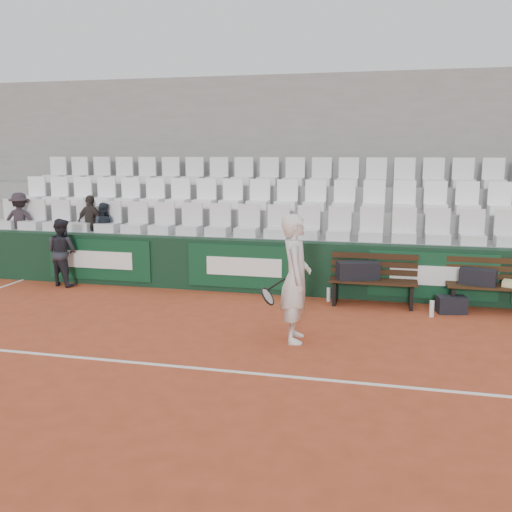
{
  "coord_description": "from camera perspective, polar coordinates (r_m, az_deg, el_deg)",
  "views": [
    {
      "loc": [
        2.46,
        -6.35,
        2.65
      ],
      "look_at": [
        0.37,
        2.4,
        1.0
      ],
      "focal_mm": 40.0,
      "sensor_mm": 36.0,
      "label": 1
    }
  ],
  "objects": [
    {
      "name": "ground",
      "position": [
        7.3,
        -7.36,
        -10.97
      ],
      "size": [
        80.0,
        80.0,
        0.0
      ],
      "primitive_type": "plane",
      "color": "#AD4527",
      "rests_on": "ground"
    },
    {
      "name": "court_baseline",
      "position": [
        7.3,
        -7.36,
        -10.94
      ],
      "size": [
        18.0,
        0.06,
        0.01
      ],
      "primitive_type": "cube",
      "color": "white",
      "rests_on": "ground"
    },
    {
      "name": "back_barrier",
      "position": [
        10.82,
        0.39,
        -1.05
      ],
      "size": [
        18.0,
        0.34,
        1.0
      ],
      "color": "#10301D",
      "rests_on": "ground"
    },
    {
      "name": "grandstand_tier_front",
      "position": [
        11.45,
        0.77,
        -0.43
      ],
      "size": [
        18.0,
        0.95,
        1.0
      ],
      "primitive_type": "cube",
      "color": "gray",
      "rests_on": "ground"
    },
    {
      "name": "grandstand_tier_mid",
      "position": [
        12.32,
        1.74,
        1.41
      ],
      "size": [
        18.0,
        0.95,
        1.45
      ],
      "primitive_type": "cube",
      "color": "gray",
      "rests_on": "ground"
    },
    {
      "name": "grandstand_tier_back",
      "position": [
        13.21,
        2.59,
        3.0
      ],
      "size": [
        18.0,
        0.95,
        1.9
      ],
      "primitive_type": "cube",
      "color": "gray",
      "rests_on": "ground"
    },
    {
      "name": "grandstand_rear_wall",
      "position": [
        13.72,
        3.13,
        8.51
      ],
      "size": [
        18.0,
        0.3,
        4.4
      ],
      "primitive_type": "cube",
      "color": "gray",
      "rests_on": "ground"
    },
    {
      "name": "seat_row_front",
      "position": [
        11.15,
        0.59,
        3.52
      ],
      "size": [
        11.9,
        0.44,
        0.63
      ],
      "primitive_type": "cube",
      "color": "silver",
      "rests_on": "grandstand_tier_front"
    },
    {
      "name": "seat_row_mid",
      "position": [
        12.03,
        1.6,
        6.18
      ],
      "size": [
        11.9,
        0.44,
        0.63
      ],
      "primitive_type": "cube",
      "color": "white",
      "rests_on": "grandstand_tier_mid"
    },
    {
      "name": "seat_row_back",
      "position": [
        12.94,
        2.48,
        8.46
      ],
      "size": [
        11.9,
        0.44,
        0.63
      ],
      "primitive_type": "cube",
      "color": "silver",
      "rests_on": "grandstand_tier_back"
    },
    {
      "name": "bench_left",
      "position": [
        10.17,
        11.6,
        -3.61
      ],
      "size": [
        1.5,
        0.56,
        0.45
      ],
      "primitive_type": "cube",
      "color": "#311B0E",
      "rests_on": "ground"
    },
    {
      "name": "bench_right",
      "position": [
        10.37,
        22.57,
        -3.94
      ],
      "size": [
        1.5,
        0.56,
        0.45
      ],
      "primitive_type": "cube",
      "color": "#34200F",
      "rests_on": "ground"
    },
    {
      "name": "sports_bag_left",
      "position": [
        10.11,
        10.14,
        -1.44
      ],
      "size": [
        0.78,
        0.53,
        0.31
      ],
      "primitive_type": "cube",
      "rotation": [
        0.0,
        0.0,
        0.34
      ],
      "color": "black",
      "rests_on": "bench_left"
    },
    {
      "name": "sports_bag_right",
      "position": [
        10.25,
        21.32,
        -1.95
      ],
      "size": [
        0.63,
        0.43,
        0.27
      ],
      "primitive_type": "cube",
      "rotation": [
        0.0,
        0.0,
        -0.31
      ],
      "color": "black",
      "rests_on": "bench_right"
    },
    {
      "name": "sports_bag_ground",
      "position": [
        10.05,
        18.95,
        -4.63
      ],
      "size": [
        0.52,
        0.38,
        0.28
      ],
      "primitive_type": "cube",
      "rotation": [
        0.0,
        0.0,
        0.22
      ],
      "color": "black",
      "rests_on": "ground"
    },
    {
      "name": "water_bottle_near",
      "position": [
        10.33,
        7.28,
        -3.84
      ],
      "size": [
        0.07,
        0.07,
        0.25
      ],
      "primitive_type": "cylinder",
      "color": "silver",
      "rests_on": "ground"
    },
    {
      "name": "water_bottle_far",
      "position": [
        9.72,
        17.17,
        -5.07
      ],
      "size": [
        0.08,
        0.08,
        0.27
      ],
      "primitive_type": "cylinder",
      "color": "silver",
      "rests_on": "ground"
    },
    {
      "name": "tennis_player",
      "position": [
        7.99,
        3.97,
        -2.24
      ],
      "size": [
        0.76,
        0.72,
        1.81
      ],
      "color": "silver",
      "rests_on": "ground"
    },
    {
      "name": "ball_kid",
      "position": [
        12.0,
        -18.82,
        0.37
      ],
      "size": [
        0.77,
        0.66,
        1.35
      ],
      "primitive_type": "imported",
      "rotation": [
        0.0,
        0.0,
        2.88
      ],
      "color": "black",
      "rests_on": "ground"
    },
    {
      "name": "spectator_a",
      "position": [
        13.45,
        -22.63,
        5.18
      ],
      "size": [
        0.89,
        0.65,
        1.23
      ],
      "primitive_type": "imported",
      "rotation": [
        0.0,
        0.0,
        3.41
      ],
      "color": "#292127",
      "rests_on": "grandstand_tier_front"
    },
    {
      "name": "spectator_b",
      "position": [
        12.52,
        -16.24,
        5.19
      ],
      "size": [
        0.74,
        0.4,
        1.2
      ],
      "primitive_type": "imported",
      "rotation": [
        0.0,
        0.0,
        2.98
      ],
      "color": "#2F2A26",
      "rests_on": "grandstand_tier_front"
    },
    {
      "name": "spectator_c",
      "position": [
        12.39,
        -15.1,
        4.83
      ],
      "size": [
        0.56,
        0.46,
        1.05
      ],
      "primitive_type": "imported",
      "rotation": [
        0.0,
        0.0,
        3.28
      ],
      "color": "#1F262F",
      "rests_on": "grandstand_tier_front"
    }
  ]
}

